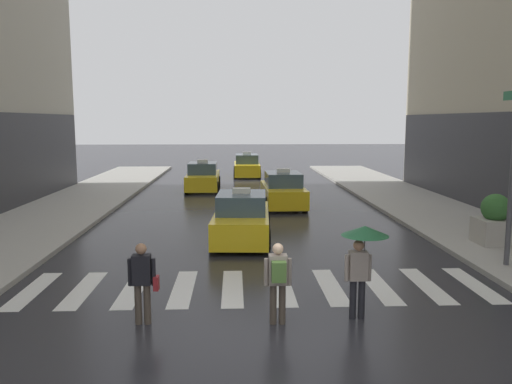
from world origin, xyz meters
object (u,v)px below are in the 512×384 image
Objects in this scene: pedestrian_with_umbrella at (362,246)px; planter_near_corner at (495,221)px; taxi_lead at (242,219)px; taxi_fourth at (247,167)px; taxi_second at (283,191)px; pedestrian_with_backpack at (278,277)px; pedestrian_with_handbag at (143,279)px; taxi_third at (203,178)px.

planter_near_corner is (5.68, 5.62, -0.64)m from pedestrian_with_umbrella.
taxi_lead is 20.04m from taxi_fourth.
pedestrian_with_backpack is (-1.44, -14.22, 0.25)m from taxi_second.
taxi_second is 2.78× the size of pedestrian_with_handbag.
pedestrian_with_backpack is at bearing -95.78° from taxi_second.
pedestrian_with_umbrella reaches higher than planter_near_corner.
pedestrian_with_backpack is at bearing -85.18° from taxi_lead.
pedestrian_with_umbrella is 8.02m from planter_near_corner.
taxi_third reaches higher than pedestrian_with_backpack.
pedestrian_with_umbrella reaches higher than taxi_second.
taxi_lead and taxi_fourth have the same top height.
taxi_second is at bearing 73.70° from pedestrian_with_handbag.
taxi_second is 7.22m from taxi_third.
taxi_fourth is 22.71m from planter_near_corner.
planter_near_corner is (5.97, -8.35, 0.15)m from taxi_second.
taxi_fourth is 2.75× the size of pedestrian_with_handbag.
taxi_lead and taxi_third have the same top height.
pedestrian_with_backpack is at bearing -90.06° from taxi_fourth.
taxi_second is 14.00m from pedestrian_with_umbrella.
taxi_lead is 1.01× the size of taxi_second.
pedestrian_with_handbag is at bearing -178.62° from pedestrian_with_umbrella.
planter_near_corner reaches higher than pedestrian_with_backpack.
planter_near_corner is (7.38, -21.48, 0.15)m from taxi_fourth.
pedestrian_with_umbrella is at bearing 1.38° from pedestrian_with_handbag.
taxi_lead is at bearing 108.38° from pedestrian_with_umbrella.
pedestrian_with_handbag is (-4.12, -14.08, 0.21)m from taxi_second.
pedestrian_with_umbrella is (1.70, -27.10, 0.79)m from taxi_fourth.
taxi_lead is 8.16m from planter_near_corner.
planter_near_corner is (10.13, -14.25, 0.15)m from taxi_third.
pedestrian_with_handbag is at bearing -106.03° from taxi_lead.
taxi_second is 14.30m from pedestrian_with_backpack.
taxi_third is at bearing 125.17° from taxi_second.
taxi_second is at bearing 73.42° from taxi_lead.
taxi_third is at bearing 99.32° from taxi_lead.
taxi_third is (-2.10, 12.81, 0.00)m from taxi_lead.
taxi_third is 20.38m from pedestrian_with_umbrella.
taxi_fourth is at bearing 69.17° from taxi_third.
taxi_fourth is 27.16m from pedestrian_with_umbrella.
pedestrian_with_umbrella reaches higher than pedestrian_with_handbag.
planter_near_corner is at bearing -54.43° from taxi_second.
pedestrian_with_umbrella is (2.35, -7.07, 0.79)m from taxi_lead.
taxi_lead reaches higher than pedestrian_with_handbag.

